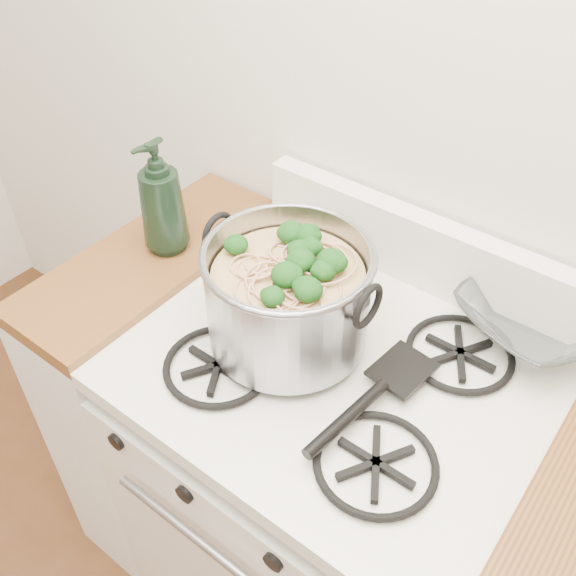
{
  "coord_description": "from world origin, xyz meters",
  "views": [
    {
      "loc": [
        0.41,
        0.57,
        1.8
      ],
      "look_at": [
        -0.11,
        1.25,
        1.04
      ],
      "focal_mm": 40.0,
      "sensor_mm": 36.0,
      "label": 1
    }
  ],
  "objects_px": {
    "stock_pot": "(288,297)",
    "bottle": "(161,197)",
    "spatula": "(403,367)",
    "glass_bowl": "(531,325)",
    "gas_range": "(328,496)"
  },
  "relations": [
    {
      "from": "stock_pot",
      "to": "glass_bowl",
      "type": "distance_m",
      "value": 0.47
    },
    {
      "from": "gas_range",
      "to": "glass_bowl",
      "type": "distance_m",
      "value": 0.63
    },
    {
      "from": "spatula",
      "to": "bottle",
      "type": "relative_size",
      "value": 1.18
    },
    {
      "from": "spatula",
      "to": "glass_bowl",
      "type": "height_order",
      "value": "glass_bowl"
    },
    {
      "from": "spatula",
      "to": "glass_bowl",
      "type": "distance_m",
      "value": 0.28
    },
    {
      "from": "stock_pot",
      "to": "spatula",
      "type": "xyz_separation_m",
      "value": [
        0.22,
        0.05,
        -0.09
      ]
    },
    {
      "from": "glass_bowl",
      "to": "bottle",
      "type": "distance_m",
      "value": 0.79
    },
    {
      "from": "spatula",
      "to": "bottle",
      "type": "height_order",
      "value": "bottle"
    },
    {
      "from": "gas_range",
      "to": "spatula",
      "type": "xyz_separation_m",
      "value": [
        0.11,
        0.04,
        0.5
      ]
    },
    {
      "from": "glass_bowl",
      "to": "bottle",
      "type": "relative_size",
      "value": 0.41
    },
    {
      "from": "stock_pot",
      "to": "bottle",
      "type": "height_order",
      "value": "bottle"
    },
    {
      "from": "stock_pot",
      "to": "glass_bowl",
      "type": "relative_size",
      "value": 3.17
    },
    {
      "from": "gas_range",
      "to": "stock_pot",
      "type": "xyz_separation_m",
      "value": [
        -0.11,
        -0.01,
        0.58
      ]
    },
    {
      "from": "stock_pot",
      "to": "spatula",
      "type": "bearing_deg",
      "value": 13.5
    },
    {
      "from": "spatula",
      "to": "glass_bowl",
      "type": "relative_size",
      "value": 2.9
    }
  ]
}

